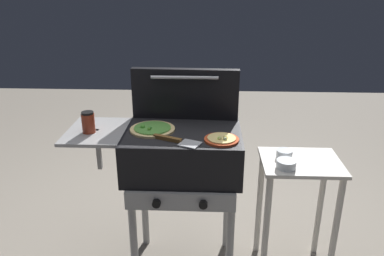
{
  "coord_description": "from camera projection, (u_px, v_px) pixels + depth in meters",
  "views": [
    {
      "loc": [
        0.14,
        -1.95,
        1.68
      ],
      "look_at": [
        0.05,
        0.0,
        0.92
      ],
      "focal_mm": 35.82,
      "sensor_mm": 36.0,
      "label": 1
    }
  ],
  "objects": [
    {
      "name": "grill_lid_open",
      "position": [
        185.0,
        94.0,
        2.24
      ],
      "size": [
        0.63,
        0.09,
        0.3
      ],
      "color": "black",
      "rests_on": "grill"
    },
    {
      "name": "grill",
      "position": [
        181.0,
        155.0,
        2.15
      ],
      "size": [
        0.96,
        0.53,
        0.9
      ],
      "color": "black",
      "rests_on": "ground_plane"
    },
    {
      "name": "prep_table",
      "position": [
        297.0,
        193.0,
        2.21
      ],
      "size": [
        0.44,
        0.36,
        0.74
      ],
      "color": "beige",
      "rests_on": "ground_plane"
    },
    {
      "name": "pizza_veggie",
      "position": [
        152.0,
        129.0,
        2.11
      ],
      "size": [
        0.25,
        0.25,
        0.03
      ],
      "color": "#E0C17F",
      "rests_on": "grill"
    },
    {
      "name": "pizza_cheese",
      "position": [
        222.0,
        139.0,
        1.97
      ],
      "size": [
        0.18,
        0.18,
        0.03
      ],
      "color": "#C64723",
      "rests_on": "grill"
    },
    {
      "name": "topping_bowl_far",
      "position": [
        286.0,
        164.0,
        2.04
      ],
      "size": [
        0.11,
        0.11,
        0.04
      ],
      "color": "silver",
      "rests_on": "prep_table"
    },
    {
      "name": "sauce_jar",
      "position": [
        88.0,
        122.0,
        2.07
      ],
      "size": [
        0.07,
        0.07,
        0.12
      ],
      "color": "maroon",
      "rests_on": "grill"
    },
    {
      "name": "spatula",
      "position": [
        177.0,
        141.0,
        1.96
      ],
      "size": [
        0.26,
        0.16,
        0.02
      ],
      "color": "#B7BABF",
      "rests_on": "grill"
    },
    {
      "name": "topping_bowl_near",
      "position": [
        284.0,
        154.0,
        2.16
      ],
      "size": [
        0.09,
        0.09,
        0.04
      ],
      "color": "silver",
      "rests_on": "prep_table"
    }
  ]
}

